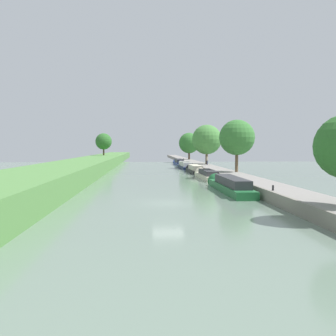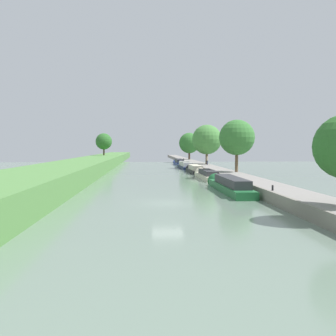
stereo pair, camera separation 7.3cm
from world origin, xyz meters
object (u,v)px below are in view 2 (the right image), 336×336
narrowboat_blue (179,162)px  person_walking (207,160)px  narrowboat_green (228,185)px  mooring_bollard_far (184,159)px  narrowboat_black (194,169)px  narrowboat_navy (184,165)px  mooring_bollard_near (273,188)px  narrowboat_cream (206,175)px

narrowboat_blue → person_walking: 20.56m
narrowboat_green → person_walking: size_ratio=8.43×
person_walking → mooring_bollard_far: person_walking is taller
narrowboat_blue → mooring_bollard_far: 5.85m
narrowboat_black → narrowboat_navy: size_ratio=0.72×
person_walking → narrowboat_green: bearing=-96.4°
mooring_bollard_near → narrowboat_blue: bearing=91.7°
narrowboat_cream → narrowboat_black: bearing=90.3°
narrowboat_black → person_walking: 9.71m
narrowboat_cream → mooring_bollard_far: 46.78m
narrowboat_cream → mooring_bollard_near: size_ratio=26.01×
person_walking → narrowboat_black: bearing=-113.6°
person_walking → mooring_bollard_far: (-2.09, 25.67, -0.65)m
narrowboat_cream → person_walking: 21.45m
narrowboat_green → narrowboat_cream: narrowboat_green is taller
narrowboat_blue → mooring_bollard_far: size_ratio=28.60×
mooring_bollard_far → narrowboat_navy: bearing=-95.6°
mooring_bollard_near → person_walking: bearing=87.2°
narrowboat_blue → narrowboat_cream: bearing=-89.8°
narrowboat_cream → narrowboat_black: size_ratio=1.05×
narrowboat_green → mooring_bollard_far: narrowboat_green is taller
narrowboat_navy → mooring_bollard_near: 48.13m
narrowboat_navy → person_walking: size_ratio=9.36×
narrowboat_blue → person_walking: bearing=-79.0°
narrowboat_cream → narrowboat_black: 12.26m
narrowboat_blue → mooring_bollard_near: size_ratio=28.60×
narrowboat_green → narrowboat_cream: 14.66m
narrowboat_black → mooring_bollard_near: size_ratio=24.87×
narrowboat_blue → narrowboat_green: bearing=-90.1°
narrowboat_green → narrowboat_black: (0.15, 26.92, -0.08)m
narrowboat_black → narrowboat_navy: bearing=91.1°
narrowboat_black → narrowboat_navy: (-0.27, 13.56, 0.01)m
narrowboat_navy → narrowboat_blue: narrowboat_blue is taller
narrowboat_black → person_walking: size_ratio=6.74×
narrowboat_green → mooring_bollard_far: bearing=88.2°
narrowboat_cream → person_walking: bearing=79.8°
narrowboat_cream → narrowboat_blue: size_ratio=0.91×
narrowboat_green → mooring_bollard_near: bearing=-75.8°
narrowboat_cream → narrowboat_navy: bearing=90.7°
person_walking → mooring_bollard_near: (-2.09, -43.33, -0.65)m
narrowboat_black → person_walking: person_walking is taller
narrowboat_blue → person_walking: size_ratio=7.75×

